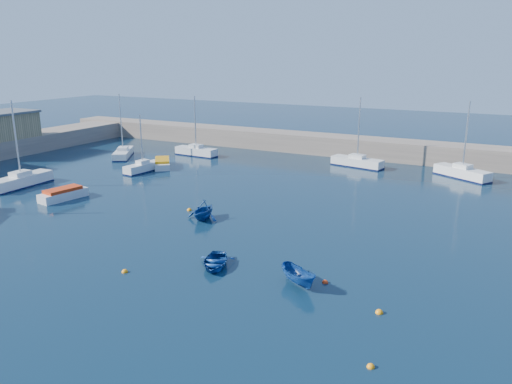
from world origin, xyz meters
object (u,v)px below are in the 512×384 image
at_px(brick_shed_a, 2,126).
at_px(motorboat_1, 63,194).
at_px(sailboat_5, 196,151).
at_px(sailboat_4, 123,153).
at_px(dinghy_center, 215,262).
at_px(sailboat_3, 143,167).
at_px(sailboat_6, 357,162).
at_px(dinghy_left, 203,210).
at_px(sailboat_2, 21,181).
at_px(dinghy_right, 299,277).
at_px(sailboat_7, 462,172).
at_px(motorboat_2, 162,163).

xyz_separation_m(brick_shed_a, motorboat_1, (24.82, -12.16, -3.57)).
bearing_deg(motorboat_1, brick_shed_a, 163.19).
distance_m(brick_shed_a, sailboat_5, 27.12).
xyz_separation_m(sailboat_4, dinghy_center, (30.78, -25.57, -0.21)).
relative_size(sailboat_3, sailboat_4, 0.80).
relative_size(brick_shed_a, sailboat_4, 0.93).
relative_size(sailboat_4, motorboat_1, 1.78).
distance_m(sailboat_4, dinghy_center, 40.02).
relative_size(sailboat_6, dinghy_left, 2.75).
height_order(sailboat_2, dinghy_left, sailboat_2).
bearing_deg(sailboat_6, brick_shed_a, 119.58).
xyz_separation_m(motorboat_1, dinghy_right, (27.74, -6.94, 0.06)).
xyz_separation_m(sailboat_3, sailboat_7, (34.49, 14.40, 0.08)).
bearing_deg(sailboat_5, sailboat_6, -78.10).
height_order(sailboat_2, sailboat_4, sailboat_2).
distance_m(sailboat_6, dinghy_left, 27.08).
xyz_separation_m(sailboat_3, motorboat_2, (0.36, 3.27, -0.08)).
relative_size(sailboat_2, dinghy_left, 2.90).
relative_size(brick_shed_a, dinghy_left, 2.53).
height_order(sailboat_7, motorboat_1, sailboat_7).
bearing_deg(motorboat_2, sailboat_6, -10.00).
distance_m(sailboat_4, sailboat_5, 10.00).
height_order(sailboat_4, sailboat_7, sailboat_7).
bearing_deg(sailboat_3, sailboat_4, 151.44).
relative_size(dinghy_left, dinghy_right, 1.03).
distance_m(dinghy_center, dinghy_left, 10.11).
height_order(sailboat_6, dinghy_center, sailboat_6).
bearing_deg(brick_shed_a, motorboat_2, 9.35).
bearing_deg(sailboat_5, motorboat_1, -174.86).
height_order(sailboat_6, dinghy_left, sailboat_6).
height_order(sailboat_2, motorboat_2, sailboat_2).
relative_size(motorboat_1, dinghy_left, 1.53).
bearing_deg(sailboat_2, motorboat_2, 61.78).
height_order(sailboat_2, sailboat_5, sailboat_2).
relative_size(brick_shed_a, motorboat_2, 1.55).
height_order(motorboat_1, dinghy_center, motorboat_1).
height_order(sailboat_7, dinghy_center, sailboat_7).
relative_size(sailboat_3, dinghy_right, 2.26).
xyz_separation_m(sailboat_7, motorboat_1, (-33.67, -27.30, -0.12)).
relative_size(sailboat_2, motorboat_2, 1.77).
distance_m(brick_shed_a, sailboat_6, 48.74).
distance_m(brick_shed_a, dinghy_right, 56.03).
xyz_separation_m(sailboat_2, dinghy_right, (35.56, -8.36, -0.08)).
bearing_deg(sailboat_7, dinghy_center, -168.17).
distance_m(motorboat_1, motorboat_2, 16.18).
xyz_separation_m(brick_shed_a, sailboat_4, (15.71, 6.54, -3.55)).
bearing_deg(motorboat_1, dinghy_right, -4.76).
distance_m(sailboat_6, dinghy_center, 34.48).
distance_m(motorboat_2, dinghy_right, 36.46).
distance_m(motorboat_1, dinghy_right, 28.59).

